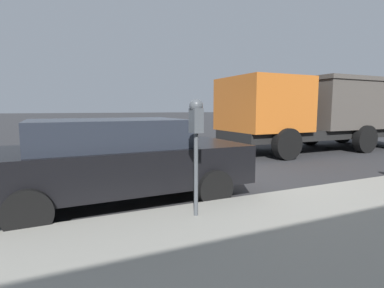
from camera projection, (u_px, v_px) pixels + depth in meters
ground_plane at (180, 179)px, 7.13m from camera, size 220.00×220.00×0.00m
parking_meter at (196, 127)px, 4.14m from camera, size 0.21×0.19×1.65m
car_black at (116, 158)px, 5.31m from camera, size 2.23×4.56×1.49m
dump_truck at (325, 109)px, 12.08m from camera, size 3.01×8.52×2.87m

